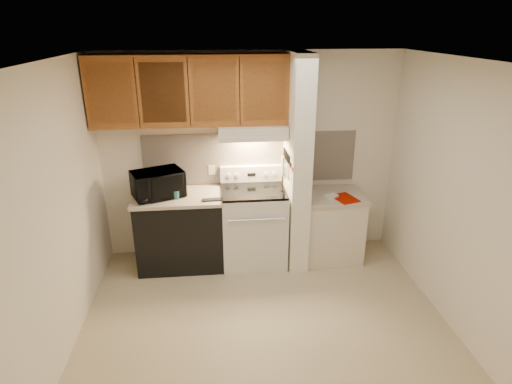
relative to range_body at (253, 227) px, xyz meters
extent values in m
plane|color=#C2B28B|center=(0.00, -1.16, -0.46)|extent=(3.60, 3.60, 0.00)
plane|color=white|center=(0.00, -1.16, 2.04)|extent=(3.60, 3.60, 0.00)
cube|color=#F0E5CC|center=(0.00, 0.34, 0.79)|extent=(3.60, 2.50, 0.02)
cube|color=#F0E5CC|center=(-1.80, -1.16, 0.79)|extent=(0.02, 3.00, 2.50)
cube|color=#F0E5CC|center=(1.80, -1.16, 0.79)|extent=(0.02, 3.00, 2.50)
cube|color=beige|center=(0.00, 0.33, 0.78)|extent=(2.60, 0.02, 0.63)
cube|color=silver|center=(0.00, 0.00, 0.00)|extent=(0.76, 0.65, 0.92)
cube|color=black|center=(0.00, -0.32, 0.04)|extent=(0.50, 0.01, 0.30)
cylinder|color=silver|center=(0.00, -0.35, 0.26)|extent=(0.65, 0.02, 0.02)
cube|color=black|center=(0.00, 0.00, 0.48)|extent=(0.74, 0.64, 0.03)
cube|color=silver|center=(0.00, 0.28, 0.59)|extent=(0.76, 0.08, 0.20)
cube|color=black|center=(0.00, 0.24, 0.59)|extent=(0.10, 0.01, 0.04)
cylinder|color=silver|center=(-0.28, 0.24, 0.59)|extent=(0.05, 0.02, 0.05)
cylinder|color=silver|center=(-0.18, 0.24, 0.59)|extent=(0.05, 0.02, 0.05)
cylinder|color=silver|center=(0.18, 0.24, 0.59)|extent=(0.05, 0.02, 0.05)
cylinder|color=silver|center=(0.28, 0.24, 0.59)|extent=(0.05, 0.02, 0.05)
cube|color=black|center=(-0.88, 0.01, -0.03)|extent=(1.00, 0.63, 0.87)
cube|color=#C2B09A|center=(-0.88, 0.01, 0.43)|extent=(1.04, 0.67, 0.04)
cube|color=black|center=(-0.48, -0.19, 0.46)|extent=(0.25, 0.10, 0.02)
cylinder|color=#265A58|center=(-0.90, -0.09, 0.50)|extent=(0.10, 0.10, 0.09)
cube|color=beige|center=(-0.48, 0.32, 0.64)|extent=(0.08, 0.01, 0.12)
imported|color=black|center=(-1.10, -0.01, 0.60)|extent=(0.66, 0.57, 0.31)
cube|color=white|center=(0.51, -0.01, 0.79)|extent=(0.22, 0.70, 2.50)
cube|color=#955422|center=(0.39, -0.01, 0.84)|extent=(0.01, 0.70, 0.04)
cube|color=black|center=(0.39, -0.06, 0.86)|extent=(0.02, 0.42, 0.04)
cube|color=silver|center=(0.38, -0.23, 0.76)|extent=(0.01, 0.03, 0.16)
cylinder|color=black|center=(0.38, -0.23, 0.91)|extent=(0.02, 0.02, 0.10)
cube|color=silver|center=(0.38, -0.13, 0.75)|extent=(0.01, 0.04, 0.18)
cylinder|color=black|center=(0.38, -0.14, 0.91)|extent=(0.02, 0.02, 0.10)
cube|color=silver|center=(0.38, -0.05, 0.74)|extent=(0.01, 0.04, 0.20)
cylinder|color=black|center=(0.38, -0.05, 0.91)|extent=(0.02, 0.02, 0.10)
cube|color=silver|center=(0.38, 0.04, 0.76)|extent=(0.01, 0.04, 0.16)
cylinder|color=black|center=(0.38, 0.01, 0.91)|extent=(0.02, 0.02, 0.10)
cube|color=silver|center=(0.38, 0.09, 0.75)|extent=(0.01, 0.04, 0.18)
cylinder|color=black|center=(0.38, 0.11, 0.91)|extent=(0.02, 0.02, 0.10)
cube|color=gray|center=(0.38, 0.17, 0.72)|extent=(0.03, 0.10, 0.24)
cube|color=beige|center=(0.97, -0.01, -0.06)|extent=(0.70, 0.60, 0.81)
cube|color=#C2B09A|center=(0.97, -0.01, 0.37)|extent=(0.74, 0.64, 0.04)
cube|color=#9A1000|center=(1.07, -0.16, 0.40)|extent=(0.31, 0.37, 0.01)
cube|color=white|center=(0.92, -0.11, 0.41)|extent=(0.17, 0.14, 0.04)
cube|color=beige|center=(0.00, 0.12, 1.17)|extent=(0.78, 0.44, 0.15)
cube|color=beige|center=(0.00, -0.08, 1.12)|extent=(0.78, 0.04, 0.06)
cube|color=#955422|center=(-0.69, 0.17, 1.62)|extent=(2.18, 0.33, 0.77)
cube|color=#955422|center=(-1.51, 0.01, 1.62)|extent=(0.46, 0.01, 0.63)
cube|color=black|center=(-1.23, 0.01, 1.62)|extent=(0.01, 0.01, 0.73)
cube|color=#955422|center=(-0.96, 0.01, 1.62)|extent=(0.46, 0.01, 0.63)
cube|color=black|center=(-0.69, 0.01, 1.62)|extent=(0.01, 0.01, 0.73)
cube|color=#955422|center=(-0.42, 0.01, 1.62)|extent=(0.46, 0.01, 0.63)
cube|color=black|center=(-0.14, 0.01, 1.62)|extent=(0.01, 0.01, 0.73)
cube|color=#955422|center=(0.13, 0.01, 1.62)|extent=(0.46, 0.01, 0.63)
camera|label=1|loc=(-0.44, -4.68, 2.31)|focal=30.00mm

